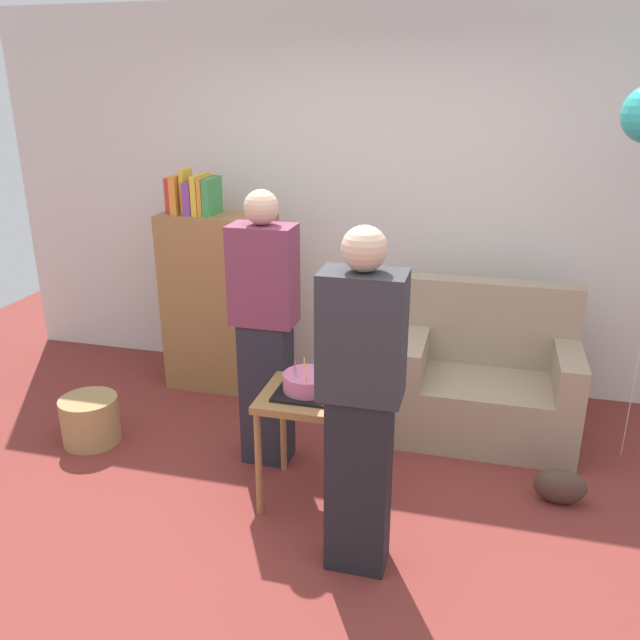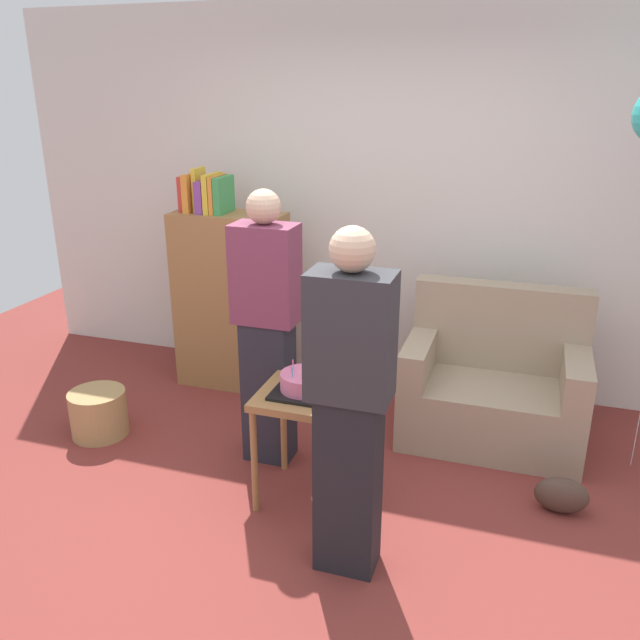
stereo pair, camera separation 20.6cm
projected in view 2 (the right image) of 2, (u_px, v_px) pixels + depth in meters
The scene contains 10 objects.
ground_plane at pixel (305, 537), 3.28m from camera, with size 8.00×8.00×0.00m, color maroon.
wall_back at pixel (399, 203), 4.65m from camera, with size 6.00×0.10×2.70m, color silver.
couch at pixel (493, 387), 4.13m from camera, with size 1.10×0.70×0.96m.
bookshelf at pixel (231, 297), 4.76m from camera, with size 0.80×0.36×1.60m.
side_table at pixel (305, 409), 3.44m from camera, with size 0.48×0.48×0.64m.
birthday_cake at pixel (305, 383), 3.39m from camera, with size 0.32×0.32×0.17m.
person_blowing_candles at pixel (267, 329), 3.72m from camera, with size 0.36×0.22×1.63m.
person_holding_cake at pixel (350, 407), 2.83m from camera, with size 0.36×0.22×1.63m.
wicker_basket at pixel (99, 413), 4.20m from camera, with size 0.36×0.36×0.30m, color #A88451.
handbag at pixel (561, 495), 3.45m from camera, with size 0.28×0.14×0.20m, color #473328.
Camera 2 is at (0.92, -2.55, 2.16)m, focal length 36.52 mm.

